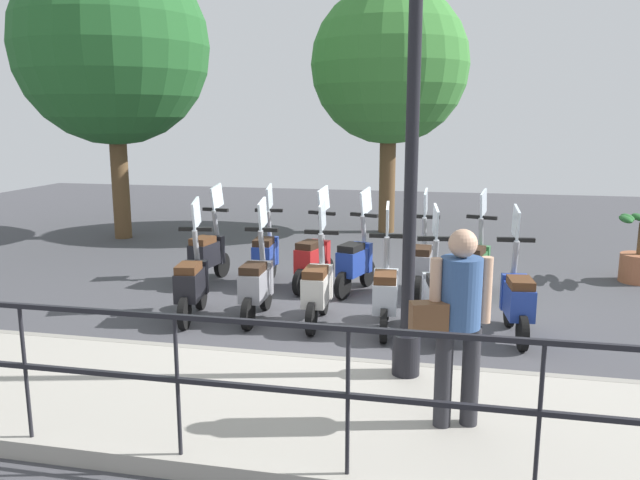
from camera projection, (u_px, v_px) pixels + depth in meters
ground_plane at (353, 309)px, 8.49m from camera, size 28.00×28.00×0.00m
promenade_walkway at (297, 407)px, 5.45m from camera, size 2.20×20.00×0.15m
fence_railing at (260, 365)px, 4.28m from camera, size 0.04×16.03×1.07m
lamp_post_near at (411, 169)px, 5.60m from camera, size 0.26×0.90×4.41m
pedestrian_with_bag at (457, 314)px, 4.80m from camera, size 0.44×0.62×1.59m
tree_large at (112, 48)px, 12.75m from camera, size 3.99×3.99×5.97m
tree_distant at (390, 66)px, 13.50m from camera, size 3.42×3.42×5.39m
potted_palm at (640, 254)px, 9.80m from camera, size 1.06×0.66×1.05m
scooter_near_0 at (517, 299)px, 7.29m from camera, size 1.23×0.44×1.54m
scooter_near_1 at (437, 297)px, 7.35m from camera, size 1.23×0.47×1.54m
scooter_near_2 at (385, 292)px, 7.54m from camera, size 1.23×0.44×1.54m
scooter_near_3 at (318, 287)px, 7.78m from camera, size 1.23×0.44×1.54m
scooter_near_4 at (257, 283)px, 7.97m from camera, size 1.23×0.44×1.54m
scooter_near_5 at (192, 283)px, 7.99m from camera, size 1.23×0.46×1.54m
scooter_far_0 at (475, 264)px, 8.98m from camera, size 1.21×0.52×1.54m
scooter_far_1 at (422, 264)px, 9.02m from camera, size 1.23×0.44×1.54m
scooter_far_2 at (355, 261)px, 9.20m from camera, size 1.20×0.55×1.54m
scooter_far_3 at (314, 258)px, 9.39m from camera, size 1.21×0.52×1.54m
scooter_far_4 at (266, 254)px, 9.64m from camera, size 1.23×0.44×1.54m
scooter_far_5 at (208, 253)px, 9.72m from camera, size 1.23×0.46×1.54m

